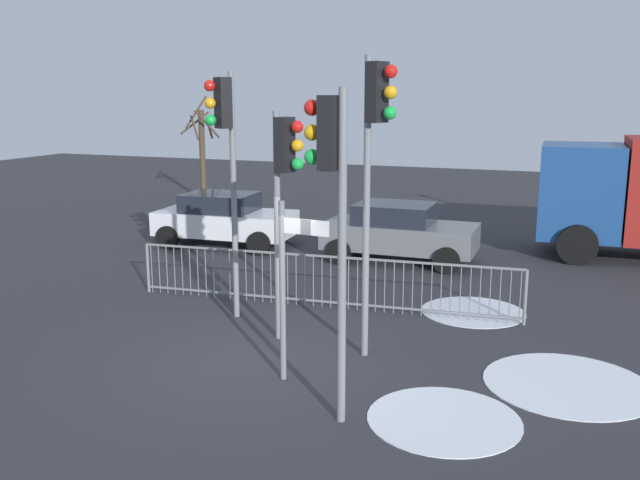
# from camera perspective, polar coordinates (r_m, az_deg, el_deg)

# --- Properties ---
(ground_plane) EXTENTS (60.00, 60.00, 0.00)m
(ground_plane) POSITION_cam_1_polar(r_m,az_deg,el_deg) (11.31, -5.44, -9.89)
(ground_plane) COLOR #2D2D33
(traffic_light_foreground_left) EXTENTS (0.56, 0.35, 3.92)m
(traffic_light_foreground_left) POSITION_cam_1_polar(r_m,az_deg,el_deg) (11.56, -2.95, 5.35)
(traffic_light_foreground_left) COLOR slate
(traffic_light_foreground_left) RESTS_ON ground
(traffic_light_rear_left) EXTENTS (0.54, 0.38, 4.76)m
(traffic_light_rear_left) POSITION_cam_1_polar(r_m,az_deg,el_deg) (10.71, 4.51, 8.09)
(traffic_light_rear_left) COLOR slate
(traffic_light_rear_left) RESTS_ON ground
(traffic_light_foreground_right) EXTENTS (0.44, 0.49, 4.58)m
(traffic_light_foreground_right) POSITION_cam_1_polar(r_m,az_deg,el_deg) (12.82, -7.78, 8.06)
(traffic_light_foreground_right) COLOR slate
(traffic_light_foreground_right) RESTS_ON ground
(traffic_light_mid_left) EXTENTS (0.57, 0.34, 4.28)m
(traffic_light_mid_left) POSITION_cam_1_polar(r_m,az_deg,el_deg) (8.54, 0.96, 4.80)
(traffic_light_mid_left) COLOR slate
(traffic_light_mid_left) RESTS_ON ground
(direction_sign_post) EXTENTS (0.79, 0.12, 2.70)m
(direction_sign_post) POSITION_cam_1_polar(r_m,az_deg,el_deg) (10.12, -2.76, -3.39)
(direction_sign_post) COLOR slate
(direction_sign_post) RESTS_ON ground
(pedestrian_guard_railing) EXTENTS (7.81, 0.70, 1.07)m
(pedestrian_guard_railing) POSITION_cam_1_polar(r_m,az_deg,el_deg) (13.82, 0.17, -3.33)
(pedestrian_guard_railing) COLOR slate
(pedestrian_guard_railing) RESTS_ON ground
(car_grey_far) EXTENTS (3.82, 1.96, 1.47)m
(car_grey_far) POSITION_cam_1_polar(r_m,az_deg,el_deg) (17.71, 6.47, 0.72)
(car_grey_far) COLOR slate
(car_grey_far) RESTS_ON ground
(car_white_mid) EXTENTS (3.91, 2.15, 1.47)m
(car_white_mid) POSITION_cam_1_polar(r_m,az_deg,el_deg) (19.57, -7.87, 1.76)
(car_white_mid) COLOR silver
(car_white_mid) RESTS_ON ground
(bare_tree_left) EXTENTS (1.63, 1.62, 4.08)m
(bare_tree_left) POSITION_cam_1_polar(r_m,az_deg,el_deg) (27.95, -9.66, 7.33)
(bare_tree_left) COLOR #473828
(bare_tree_left) RESTS_ON ground
(snow_patch_kerb) EXTENTS (2.03, 2.03, 0.01)m
(snow_patch_kerb) POSITION_cam_1_polar(r_m,az_deg,el_deg) (9.56, 10.13, -14.28)
(snow_patch_kerb) COLOR white
(snow_patch_kerb) RESTS_ON ground
(snow_patch_island) EXTENTS (2.02, 2.02, 0.01)m
(snow_patch_island) POSITION_cam_1_polar(r_m,az_deg,el_deg) (13.99, 12.45, -5.76)
(snow_patch_island) COLOR silver
(snow_patch_island) RESTS_ON ground
(snow_patch_verge) EXTENTS (2.44, 2.44, 0.01)m
(snow_patch_verge) POSITION_cam_1_polar(r_m,az_deg,el_deg) (11.06, 19.65, -11.06)
(snow_patch_verge) COLOR white
(snow_patch_verge) RESTS_ON ground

